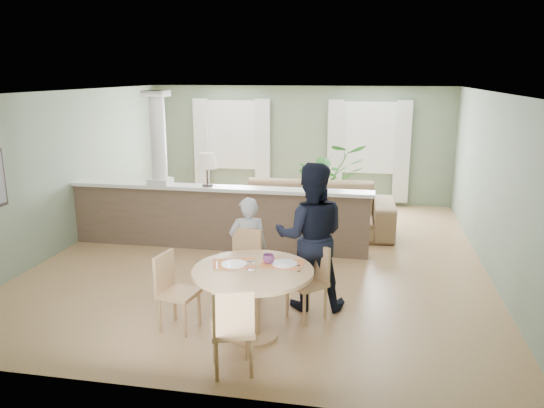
% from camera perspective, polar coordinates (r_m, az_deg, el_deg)
% --- Properties ---
extents(ground, '(8.00, 8.00, 0.00)m').
position_cam_1_polar(ground, '(8.95, -0.68, -5.54)').
color(ground, tan).
rests_on(ground, ground).
extents(room_shell, '(7.02, 8.02, 2.71)m').
position_cam_1_polar(room_shell, '(9.14, -0.11, 6.56)').
color(room_shell, gray).
rests_on(room_shell, ground).
extents(pony_wall, '(5.32, 0.38, 2.70)m').
position_cam_1_polar(pony_wall, '(9.17, -6.49, -0.54)').
color(pony_wall, brown).
rests_on(pony_wall, ground).
extents(sofa, '(3.28, 1.37, 0.95)m').
position_cam_1_polar(sofa, '(10.09, 3.84, -0.51)').
color(sofa, olive).
rests_on(sofa, ground).
extents(houseplant, '(1.81, 1.70, 1.62)m').
position_cam_1_polar(houseplant, '(11.05, 6.25, 2.51)').
color(houseplant, '#306B2A').
rests_on(houseplant, ground).
extents(dining_table, '(1.38, 1.38, 0.94)m').
position_cam_1_polar(dining_table, '(6.09, -2.00, -8.50)').
color(dining_table, tan).
rests_on(dining_table, ground).
extents(chair_far_boy, '(0.58, 0.58, 1.02)m').
position_cam_1_polar(chair_far_boy, '(6.97, -3.23, -6.45)').
color(chair_far_boy, tan).
rests_on(chair_far_boy, ground).
extents(chair_far_man, '(0.59, 0.59, 0.92)m').
position_cam_1_polar(chair_far_man, '(6.66, 4.24, -7.92)').
color(chair_far_man, tan).
rests_on(chair_far_man, ground).
extents(chair_near, '(0.55, 0.55, 0.94)m').
position_cam_1_polar(chair_near, '(5.43, -4.26, -13.08)').
color(chair_near, tan).
rests_on(chair_near, ground).
extents(chair_side, '(0.49, 0.49, 0.93)m').
position_cam_1_polar(chair_side, '(6.45, -10.59, -8.86)').
color(chair_side, tan).
rests_on(chair_side, ground).
extents(child_person, '(0.58, 0.46, 1.41)m').
position_cam_1_polar(child_person, '(7.11, -2.57, -4.79)').
color(child_person, '#97979C').
rests_on(child_person, ground).
extents(man_person, '(1.01, 0.83, 1.91)m').
position_cam_1_polar(man_person, '(6.79, 4.19, -3.50)').
color(man_person, black).
rests_on(man_person, ground).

